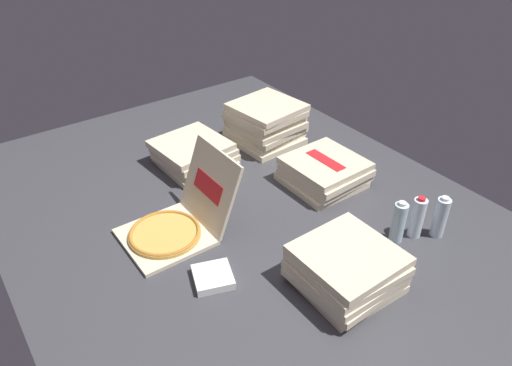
{
  "coord_description": "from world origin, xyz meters",
  "views": [
    {
      "loc": [
        1.75,
        -1.18,
        1.61
      ],
      "look_at": [
        -0.01,
        0.1,
        0.14
      ],
      "focal_mm": 33.61,
      "sensor_mm": 36.0,
      "label": 1
    }
  ],
  "objects_px": {
    "pizza_stack_left_far": "(194,154)",
    "water_bottle_0": "(417,217)",
    "pizza_stack_left_mid": "(266,123)",
    "water_bottle_1": "(399,222)",
    "pizza_stack_right_near": "(346,269)",
    "napkin_pile": "(213,277)",
    "water_bottle_2": "(440,217)",
    "open_pizza_box": "(177,222)",
    "pizza_stack_center_far": "(324,172)"
  },
  "relations": [
    {
      "from": "pizza_stack_center_far",
      "to": "water_bottle_1",
      "type": "xyz_separation_m",
      "value": [
        0.6,
        -0.06,
        0.03
      ]
    },
    {
      "from": "pizza_stack_center_far",
      "to": "water_bottle_0",
      "type": "distance_m",
      "value": 0.63
    },
    {
      "from": "pizza_stack_right_near",
      "to": "napkin_pile",
      "type": "xyz_separation_m",
      "value": [
        -0.38,
        -0.47,
        -0.08
      ]
    },
    {
      "from": "water_bottle_2",
      "to": "napkin_pile",
      "type": "distance_m",
      "value": 1.18
    },
    {
      "from": "pizza_stack_left_far",
      "to": "pizza_stack_center_far",
      "type": "relative_size",
      "value": 1.08
    },
    {
      "from": "water_bottle_0",
      "to": "water_bottle_2",
      "type": "distance_m",
      "value": 0.12
    },
    {
      "from": "water_bottle_1",
      "to": "water_bottle_0",
      "type": "bearing_deg",
      "value": 74.42
    },
    {
      "from": "pizza_stack_left_mid",
      "to": "pizza_stack_left_far",
      "type": "xyz_separation_m",
      "value": [
        -0.02,
        -0.55,
        -0.06
      ]
    },
    {
      "from": "water_bottle_0",
      "to": "water_bottle_1",
      "type": "bearing_deg",
      "value": -105.58
    },
    {
      "from": "pizza_stack_right_near",
      "to": "napkin_pile",
      "type": "distance_m",
      "value": 0.61
    },
    {
      "from": "water_bottle_0",
      "to": "water_bottle_2",
      "type": "height_order",
      "value": "same"
    },
    {
      "from": "water_bottle_2",
      "to": "napkin_pile",
      "type": "height_order",
      "value": "water_bottle_2"
    },
    {
      "from": "pizza_stack_center_far",
      "to": "water_bottle_1",
      "type": "bearing_deg",
      "value": -5.27
    },
    {
      "from": "water_bottle_2",
      "to": "open_pizza_box",
      "type": "bearing_deg",
      "value": -126.35
    },
    {
      "from": "pizza_stack_left_far",
      "to": "napkin_pile",
      "type": "height_order",
      "value": "pizza_stack_left_far"
    },
    {
      "from": "open_pizza_box",
      "to": "pizza_stack_left_mid",
      "type": "bearing_deg",
      "value": 118.51
    },
    {
      "from": "open_pizza_box",
      "to": "pizza_stack_left_mid",
      "type": "xyz_separation_m",
      "value": [
        -0.52,
        0.96,
        0.06
      ]
    },
    {
      "from": "pizza_stack_right_near",
      "to": "water_bottle_0",
      "type": "height_order",
      "value": "water_bottle_0"
    },
    {
      "from": "pizza_stack_left_mid",
      "to": "napkin_pile",
      "type": "distance_m",
      "value": 1.36
    },
    {
      "from": "open_pizza_box",
      "to": "pizza_stack_right_near",
      "type": "distance_m",
      "value": 0.89
    },
    {
      "from": "pizza_stack_center_far",
      "to": "water_bottle_2",
      "type": "bearing_deg",
      "value": 12.06
    },
    {
      "from": "pizza_stack_center_far",
      "to": "water_bottle_0",
      "type": "relative_size",
      "value": 1.84
    },
    {
      "from": "pizza_stack_right_near",
      "to": "napkin_pile",
      "type": "bearing_deg",
      "value": -128.65
    },
    {
      "from": "pizza_stack_right_near",
      "to": "water_bottle_0",
      "type": "distance_m",
      "value": 0.54
    },
    {
      "from": "open_pizza_box",
      "to": "pizza_stack_center_far",
      "type": "bearing_deg",
      "value": 83.94
    },
    {
      "from": "open_pizza_box",
      "to": "pizza_stack_left_far",
      "type": "relative_size",
      "value": 1.2
    },
    {
      "from": "open_pizza_box",
      "to": "water_bottle_0",
      "type": "distance_m",
      "value": 1.22
    },
    {
      "from": "pizza_stack_left_far",
      "to": "water_bottle_0",
      "type": "distance_m",
      "value": 1.39
    },
    {
      "from": "pizza_stack_left_far",
      "to": "water_bottle_1",
      "type": "height_order",
      "value": "water_bottle_1"
    },
    {
      "from": "pizza_stack_left_mid",
      "to": "pizza_stack_center_far",
      "type": "relative_size",
      "value": 1.08
    },
    {
      "from": "water_bottle_0",
      "to": "pizza_stack_right_near",
      "type": "bearing_deg",
      "value": -85.49
    },
    {
      "from": "pizza_stack_left_far",
      "to": "water_bottle_2",
      "type": "xyz_separation_m",
      "value": [
        1.34,
        0.67,
        0.04
      ]
    },
    {
      "from": "napkin_pile",
      "to": "water_bottle_2",
      "type": "bearing_deg",
      "value": 70.16
    },
    {
      "from": "water_bottle_2",
      "to": "pizza_stack_left_mid",
      "type": "bearing_deg",
      "value": -174.91
    },
    {
      "from": "pizza_stack_right_near",
      "to": "water_bottle_1",
      "type": "height_order",
      "value": "water_bottle_1"
    },
    {
      "from": "pizza_stack_left_mid",
      "to": "water_bottle_1",
      "type": "distance_m",
      "value": 1.22
    },
    {
      "from": "pizza_stack_right_near",
      "to": "napkin_pile",
      "type": "relative_size",
      "value": 2.48
    },
    {
      "from": "pizza_stack_left_mid",
      "to": "pizza_stack_left_far",
      "type": "distance_m",
      "value": 0.55
    },
    {
      "from": "pizza_stack_center_far",
      "to": "napkin_pile",
      "type": "distance_m",
      "value": 1.01
    },
    {
      "from": "pizza_stack_right_near",
      "to": "open_pizza_box",
      "type": "bearing_deg",
      "value": -150.18
    },
    {
      "from": "pizza_stack_center_far",
      "to": "napkin_pile",
      "type": "bearing_deg",
      "value": -72.84
    },
    {
      "from": "water_bottle_1",
      "to": "water_bottle_2",
      "type": "xyz_separation_m",
      "value": [
        0.1,
        0.2,
        0.0
      ]
    },
    {
      "from": "pizza_stack_center_far",
      "to": "pizza_stack_left_far",
      "type": "bearing_deg",
      "value": -140.96
    },
    {
      "from": "pizza_stack_left_mid",
      "to": "water_bottle_0",
      "type": "distance_m",
      "value": 1.25
    },
    {
      "from": "pizza_stack_left_mid",
      "to": "pizza_stack_left_far",
      "type": "relative_size",
      "value": 1.0
    },
    {
      "from": "open_pizza_box",
      "to": "water_bottle_1",
      "type": "bearing_deg",
      "value": 51.45
    },
    {
      "from": "pizza_stack_left_far",
      "to": "napkin_pile",
      "type": "distance_m",
      "value": 1.04
    },
    {
      "from": "pizza_stack_left_mid",
      "to": "pizza_stack_right_near",
      "type": "distance_m",
      "value": 1.4
    },
    {
      "from": "water_bottle_1",
      "to": "napkin_pile",
      "type": "height_order",
      "value": "water_bottle_1"
    },
    {
      "from": "pizza_stack_left_mid",
      "to": "water_bottle_2",
      "type": "distance_m",
      "value": 1.32
    }
  ]
}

